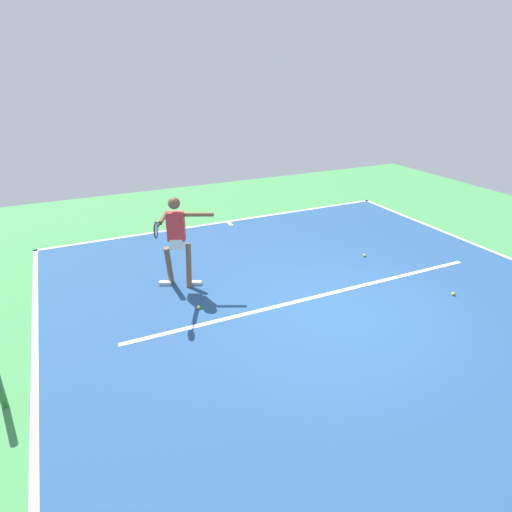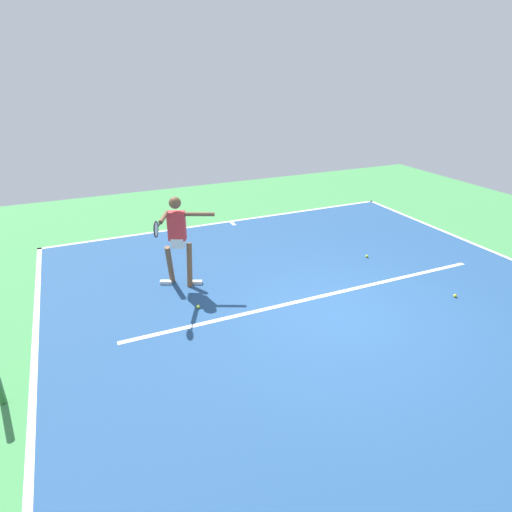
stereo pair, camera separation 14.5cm
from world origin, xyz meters
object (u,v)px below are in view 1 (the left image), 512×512
object	(u,v)px
tennis_player	(177,236)
tennis_ball_near_player	(365,255)
tennis_ball_by_sideline	(453,294)
tennis_ball_by_baseline	(198,307)

from	to	relation	value
tennis_player	tennis_ball_near_player	bearing A→B (deg)	-161.08
tennis_player	tennis_ball_by_sideline	world-z (taller)	tennis_player
tennis_ball_by_baseline	tennis_ball_near_player	xyz separation A→B (m)	(-4.30, -0.63, 0.00)
tennis_ball_by_baseline	tennis_ball_near_player	distance (m)	4.34
tennis_ball_near_player	tennis_player	bearing A→B (deg)	-5.58
tennis_player	tennis_ball_by_baseline	size ratio (longest dim) A/B	28.23
tennis_ball_by_sideline	tennis_ball_by_baseline	bearing A→B (deg)	-19.06
tennis_player	tennis_ball_by_baseline	world-z (taller)	tennis_player
tennis_ball_by_sideline	tennis_player	bearing A→B (deg)	-29.51
tennis_ball_near_player	tennis_ball_by_sideline	distance (m)	2.28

